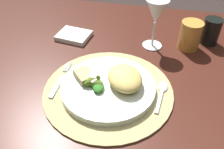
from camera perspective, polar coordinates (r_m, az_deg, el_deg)
The scene contains 12 objects.
dining_table at distance 0.86m, azimuth -1.86°, elevation -4.89°, with size 1.43×0.94×0.73m.
placemat at distance 0.68m, azimuth -0.92°, elevation -3.77°, with size 0.37×0.37×0.01m, color tan.
dinner_plate at distance 0.67m, azimuth -0.93°, elevation -3.00°, with size 0.26×0.26×0.02m, color silver.
pasta_serving at distance 0.65m, azimuth 3.09°, elevation -0.80°, with size 0.12×0.09×0.04m, color #E3C267.
salad_greens at distance 0.65m, azimuth -4.31°, elevation -2.00°, with size 0.07×0.07×0.03m.
bread_piece at distance 0.68m, azimuth -6.66°, elevation -0.26°, with size 0.06×0.04×0.02m, color tan.
fork at distance 0.72m, azimuth -12.31°, elevation -1.43°, with size 0.02×0.16×0.00m.
spoon at distance 0.68m, azimuth 11.82°, elevation -3.79°, with size 0.03×0.13×0.01m.
napkin at distance 0.91m, azimuth -9.08°, elevation 9.15°, with size 0.12×0.09×0.02m, color white.
wine_glass at distance 0.81m, azimuth 10.49°, elevation 14.21°, with size 0.08×0.08×0.17m.
amber_tumbler at distance 0.87m, azimuth 18.13°, elevation 8.85°, with size 0.07×0.07×0.10m, color gold.
dark_tumbler at distance 0.92m, azimuth 22.56°, elevation 9.52°, with size 0.06×0.06×0.09m, color black.
Camera 1 is at (0.16, -0.59, 1.21)m, focal length 38.30 mm.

